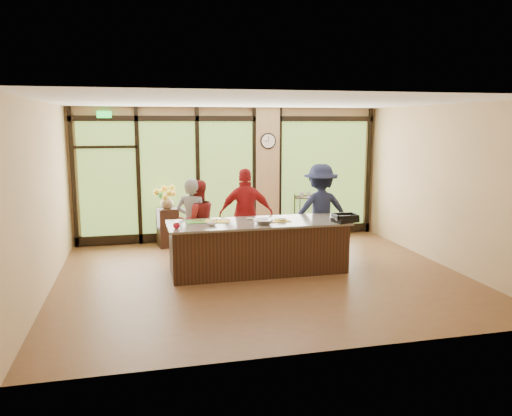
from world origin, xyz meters
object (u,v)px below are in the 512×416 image
island_base (258,248)px  cook_right (320,211)px  flower_stand (168,227)px  cook_left (192,222)px  bar_cart (312,210)px  roasting_pan (345,220)px

island_base → cook_right: size_ratio=1.66×
island_base → flower_stand: size_ratio=3.70×
cook_right → cook_left: bearing=3.6°
island_base → cook_left: size_ratio=1.88×
cook_right → flower_stand: cook_right is taller
cook_left → flower_stand: (-0.37, 1.51, -0.40)m
bar_cart → cook_right: bearing=-84.4°
cook_left → bar_cart: (2.98, 1.70, -0.18)m
cook_left → bar_cart: size_ratio=1.54×
roasting_pan → flower_stand: (-2.97, 2.64, -0.54)m
island_base → bar_cart: (1.88, 2.45, 0.20)m
roasting_pan → bar_cart: bar_cart is taller
cook_left → bar_cart: cook_left is taller
bar_cart → roasting_pan: bearing=-77.9°
island_base → roasting_pan: size_ratio=7.56×
cook_right → bar_cart: (0.43, 1.71, -0.29)m
cook_left → bar_cart: 3.44m
cook_right → flower_stand: 3.34m
island_base → roasting_pan: roasting_pan is taller
roasting_pan → cook_left: bearing=142.1°
cook_right → roasting_pan: size_ratio=4.55×
island_base → cook_right: 1.70m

